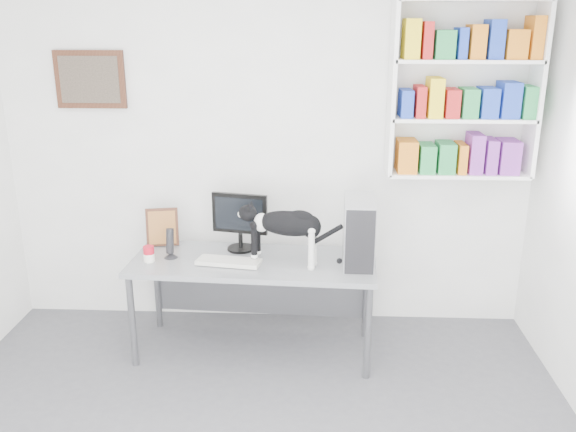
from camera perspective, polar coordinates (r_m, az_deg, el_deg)
The scene contains 11 objects.
room at distance 2.74m, azimuth -5.31°, elevation -2.99°, with size 4.01×4.01×2.70m.
bookshelf at distance 4.53m, azimuth 16.11°, elevation 11.25°, with size 1.03×0.28×1.24m, color white.
wall_art at distance 4.82m, azimuth -18.03°, elevation 12.05°, with size 0.52×0.04×0.42m, color #4F2B19.
desk at distance 4.44m, azimuth -3.18°, elevation -8.39°, with size 1.71×0.67×0.71m, color gray.
monitor at distance 4.42m, azimuth -4.51°, elevation -0.51°, with size 0.41×0.20×0.44m, color black.
keyboard at distance 4.24m, azimuth -5.56°, elevation -4.26°, with size 0.44×0.17×0.03m, color beige.
pc_tower at distance 4.20m, azimuth 6.63°, elevation -1.42°, with size 0.20×0.45×0.45m, color #B2B2B7.
speaker at distance 4.37m, azimuth -10.98°, elevation -2.48°, with size 0.10×0.10×0.22m, color black.
leaning_print at distance 4.61m, azimuth -11.69°, elevation -0.96°, with size 0.24×0.09×0.29m, color #4F2B19.
soup_can at distance 4.35m, azimuth -12.89°, elevation -3.47°, with size 0.08×0.08×0.11m, color red.
cat at distance 4.14m, azimuth -0.17°, elevation -1.96°, with size 0.65×0.17×0.40m, color black, non-canonical shape.
Camera 1 is at (0.37, -2.53, 2.33)m, focal length 38.00 mm.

